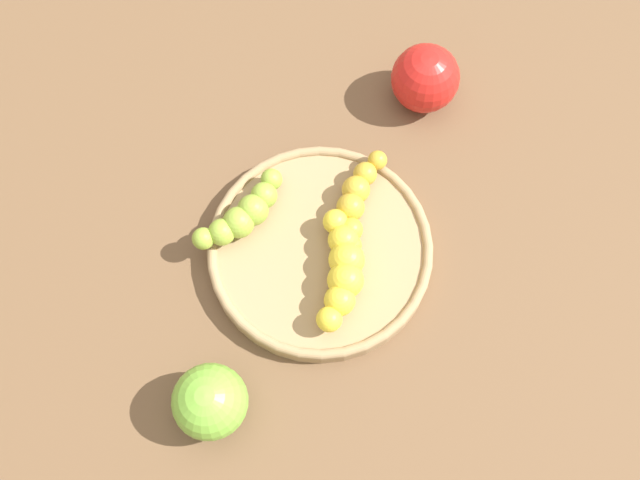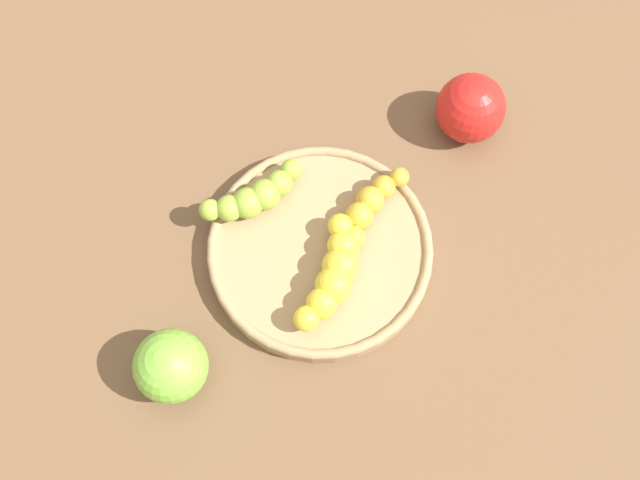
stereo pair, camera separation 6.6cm
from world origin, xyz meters
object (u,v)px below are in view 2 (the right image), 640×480
at_px(banana_yellow, 333,274).
at_px(banana_green, 255,196).
at_px(banana_spotted, 368,210).
at_px(apple_green, 171,366).
at_px(fruit_bowl, 320,249).
at_px(apple_red, 471,108).

relative_size(banana_yellow, banana_green, 1.05).
xyz_separation_m(banana_spotted, apple_green, (0.13, -0.20, 0.00)).
bearing_deg(fruit_bowl, apple_green, -55.72).
relative_size(banana_spotted, banana_green, 0.88).
distance_m(fruit_bowl, banana_spotted, 0.06).
distance_m(fruit_bowl, banana_green, 0.08).
bearing_deg(apple_green, fruit_bowl, 124.28).
height_order(apple_green, apple_red, apple_red).
bearing_deg(banana_yellow, apple_red, 70.81).
bearing_deg(apple_red, apple_green, -54.91).
height_order(banana_yellow, banana_green, banana_yellow).
xyz_separation_m(apple_green, apple_red, (-0.23, 0.32, 0.00)).
relative_size(banana_yellow, apple_red, 1.54).
distance_m(banana_green, apple_green, 0.18).
bearing_deg(fruit_bowl, banana_spotted, 118.24).
bearing_deg(apple_green, banana_yellow, 112.90).
distance_m(banana_green, apple_red, 0.24).
relative_size(fruit_bowl, apple_red, 3.08).
distance_m(banana_spotted, apple_green, 0.24).
bearing_deg(banana_spotted, fruit_bowl, 68.06).
relative_size(banana_yellow, apple_green, 1.63).
bearing_deg(apple_green, apple_red, 125.09).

